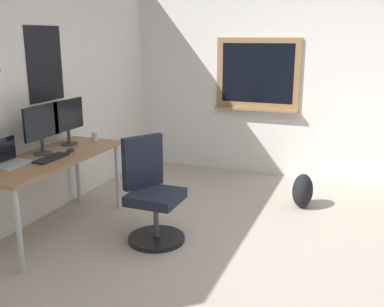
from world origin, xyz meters
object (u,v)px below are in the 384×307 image
at_px(computer_mouse, 70,150).
at_px(coffee_mug, 95,136).
at_px(office_chair, 152,197).
at_px(monitor_secondary, 68,119).
at_px(desk, 51,163).
at_px(monitor_primary, 42,126).
at_px(laptop, 8,159).
at_px(backpack, 303,191).
at_px(keyboard, 51,158).

bearing_deg(computer_mouse, coffee_mug, 5.63).
relative_size(office_chair, monitor_secondary, 2.05).
distance_m(desk, monitor_primary, 0.36).
relative_size(laptop, monitor_primary, 0.67).
relative_size(desk, coffee_mug, 17.53).
height_order(laptop, monitor_primary, monitor_primary).
height_order(office_chair, laptop, laptop).
height_order(desk, monitor_primary, monitor_primary).
height_order(office_chair, monitor_primary, monitor_primary).
relative_size(office_chair, laptop, 3.06).
distance_m(monitor_primary, computer_mouse, 0.35).
bearing_deg(desk, backpack, -54.95).
height_order(monitor_primary, backpack, monitor_primary).
distance_m(keyboard, coffee_mug, 0.79).
distance_m(desk, office_chair, 1.00).
bearing_deg(monitor_primary, desk, -111.58).
xyz_separation_m(desk, monitor_primary, (0.04, 0.10, 0.34)).
bearing_deg(monitor_primary, monitor_secondary, 0.00).
xyz_separation_m(office_chair, computer_mouse, (0.02, 0.87, 0.35)).
relative_size(monitor_secondary, coffee_mug, 5.04).
relative_size(desk, laptop, 5.20).
xyz_separation_m(keyboard, backpack, (1.57, -2.05, -0.57)).
xyz_separation_m(keyboard, coffee_mug, (0.79, 0.05, 0.04)).
distance_m(monitor_secondary, keyboard, 0.61).
relative_size(coffee_mug, backpack, 0.25).
bearing_deg(monitor_primary, office_chair, -82.20).
bearing_deg(computer_mouse, office_chair, -91.01).
height_order(laptop, keyboard, laptop).
bearing_deg(desk, office_chair, -79.01).
distance_m(laptop, keyboard, 0.37).
bearing_deg(monitor_primary, backpack, -56.92).
bearing_deg(keyboard, office_chair, -73.05).
relative_size(office_chair, keyboard, 2.57).
distance_m(desk, keyboard, 0.14).
relative_size(monitor_secondary, keyboard, 1.25).
xyz_separation_m(desk, computer_mouse, (0.20, -0.08, 0.09)).
height_order(office_chair, monitor_secondary, monitor_secondary).
height_order(monitor_secondary, keyboard, monitor_secondary).
bearing_deg(monitor_secondary, office_chair, -103.89).
height_order(desk, coffee_mug, coffee_mug).
relative_size(laptop, monitor_secondary, 0.67).
relative_size(desk, computer_mouse, 15.51).
bearing_deg(backpack, keyboard, 127.52).
relative_size(laptop, computer_mouse, 2.98).
relative_size(monitor_primary, computer_mouse, 4.46).
bearing_deg(coffee_mug, office_chair, -119.63).
bearing_deg(laptop, computer_mouse, -22.17).
distance_m(laptop, backpack, 3.00).
height_order(keyboard, computer_mouse, computer_mouse).
height_order(laptop, monitor_secondary, monitor_secondary).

